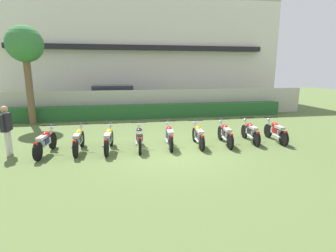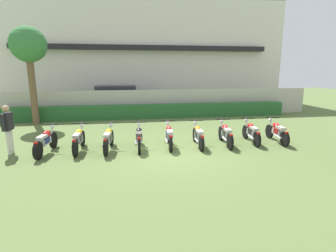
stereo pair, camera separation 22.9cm
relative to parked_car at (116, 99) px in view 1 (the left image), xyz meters
name	(u,v)px [view 1 (the left image)]	position (x,y,z in m)	size (l,w,h in m)	color
ground	(173,152)	(2.06, -9.61, -0.94)	(60.00, 60.00, 0.00)	#566B38
building	(139,54)	(2.06, 4.93, 3.33)	(22.41, 6.50, 8.53)	silver
compound_wall	(148,103)	(2.06, -1.94, -0.10)	(21.29, 0.30, 1.67)	#BCB7A8
hedge_row	(150,111)	(2.06, -2.64, -0.52)	(17.03, 0.70, 0.84)	#28602D
parked_car	(116,99)	(0.00, 0.00, 0.00)	(4.54, 2.16, 1.89)	black
tree_near_inspector	(25,47)	(-4.44, -3.42, 3.13)	(1.85, 1.85, 5.15)	brown
motorcycle_in_row_0	(45,142)	(-2.41, -9.06, -0.48)	(0.60, 1.96, 0.97)	black
motorcycle_in_row_1	(79,140)	(-1.30, -8.97, -0.48)	(0.60, 1.92, 0.97)	black
motorcycle_in_row_2	(109,139)	(-0.23, -9.08, -0.48)	(0.60, 1.92, 0.97)	black
motorcycle_in_row_3	(139,138)	(0.90, -9.04, -0.49)	(0.60, 1.83, 0.96)	black
motorcycle_in_row_4	(169,136)	(2.05, -8.97, -0.49)	(0.60, 1.86, 0.96)	black
motorcycle_in_row_5	(198,135)	(3.19, -9.03, -0.50)	(0.60, 1.89, 0.94)	black
motorcycle_in_row_6	(225,133)	(4.32, -9.03, -0.49)	(0.60, 1.94, 0.96)	black
motorcycle_in_row_7	(250,132)	(5.47, -8.90, -0.49)	(0.60, 1.87, 0.95)	black
motorcycle_in_row_8	(276,131)	(6.54, -9.02, -0.49)	(0.60, 1.93, 0.96)	black
inspector_person	(6,126)	(-3.66, -8.87, 0.10)	(0.23, 0.69, 1.74)	silver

